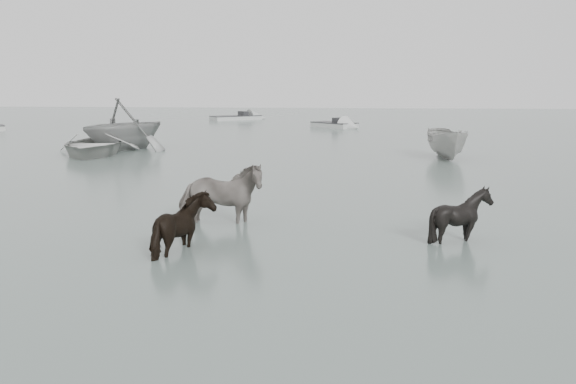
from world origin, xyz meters
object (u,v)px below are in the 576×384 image
Objects in this scene: rowboat_lead at (92,143)px; pony_dark at (184,216)px; pony_black at (461,209)px; pony_pinto at (220,187)px.

pony_dark is at bearing -72.80° from rowboat_lead.
pony_black is 0.26× the size of rowboat_lead.
pony_dark is 1.05× the size of pony_black.
pony_black is (5.55, 1.45, -0.04)m from pony_dark.
rowboat_lead is (-8.72, 16.19, -0.17)m from pony_dark.
pony_pinto is 2.54m from pony_dark.
pony_pinto is 1.45× the size of pony_dark.
pony_pinto is 0.39× the size of rowboat_lead.
pony_black is at bearing -103.11° from pony_pinto.
pony_pinto is 5.49m from pony_black.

